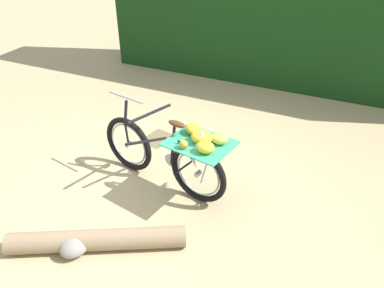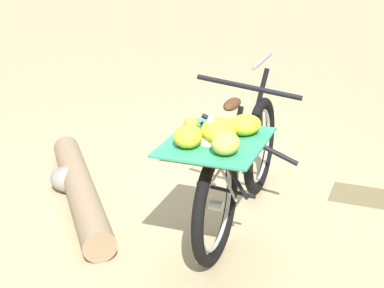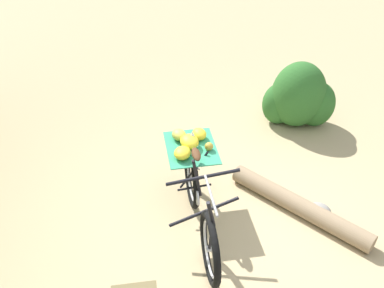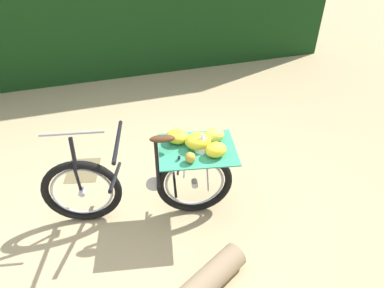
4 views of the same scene
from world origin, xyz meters
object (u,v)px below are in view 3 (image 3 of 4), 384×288
(fallen_log, at_px, (299,205))
(path_stone, at_px, (317,213))
(shrub_cluster, at_px, (299,98))
(bicycle, at_px, (197,191))

(fallen_log, distance_m, path_stone, 0.21)
(shrub_cluster, height_order, path_stone, shrub_cluster)
(bicycle, height_order, shrub_cluster, bicycle)
(shrub_cluster, relative_size, path_stone, 3.30)
(path_stone, bearing_deg, bicycle, -4.89)
(fallen_log, xyz_separation_m, shrub_cluster, (-0.61, -1.81, 0.33))
(shrub_cluster, bearing_deg, fallen_log, 71.44)
(bicycle, bearing_deg, fallen_log, 89.35)
(fallen_log, distance_m, shrub_cluster, 1.94)
(fallen_log, xyz_separation_m, path_stone, (-0.17, 0.13, -0.01))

